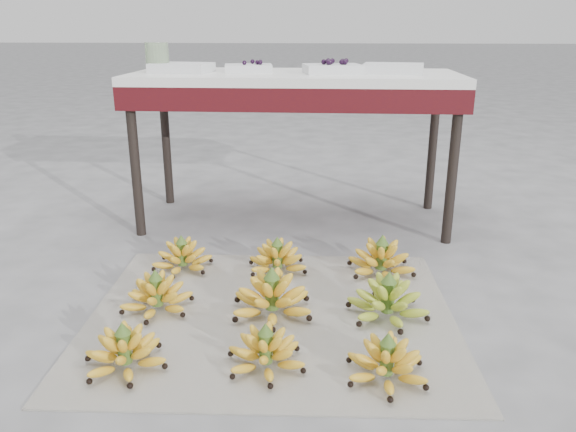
# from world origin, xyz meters

# --- Properties ---
(ground) EXTENTS (60.00, 60.00, 0.00)m
(ground) POSITION_xyz_m (0.00, 0.00, 0.00)
(ground) COLOR #5B5B5D
(ground) RESTS_ON ground
(newspaper_mat) EXTENTS (1.29, 1.10, 0.01)m
(newspaper_mat) POSITION_xyz_m (-0.09, 0.03, 0.00)
(newspaper_mat) COLOR silver
(newspaper_mat) RESTS_ON ground
(bunch_front_left) EXTENTS (0.32, 0.32, 0.15)m
(bunch_front_left) POSITION_xyz_m (-0.49, -0.31, 0.06)
(bunch_front_left) COLOR gold
(bunch_front_left) RESTS_ON newspaper_mat
(bunch_front_center) EXTENTS (0.31, 0.31, 0.14)m
(bunch_front_center) POSITION_xyz_m (-0.08, -0.28, 0.06)
(bunch_front_center) COLOR gold
(bunch_front_center) RESTS_ON newspaper_mat
(bunch_front_right) EXTENTS (0.24, 0.24, 0.15)m
(bunch_front_right) POSITION_xyz_m (0.27, -0.31, 0.06)
(bunch_front_right) COLOR gold
(bunch_front_right) RESTS_ON newspaper_mat
(bunch_mid_left) EXTENTS (0.31, 0.31, 0.15)m
(bunch_mid_left) POSITION_xyz_m (-0.50, 0.04, 0.06)
(bunch_mid_left) COLOR gold
(bunch_mid_left) RESTS_ON newspaper_mat
(bunch_mid_center) EXTENTS (0.32, 0.32, 0.18)m
(bunch_mid_center) POSITION_xyz_m (-0.09, 0.04, 0.07)
(bunch_mid_center) COLOR gold
(bunch_mid_center) RESTS_ON newspaper_mat
(bunch_mid_right) EXTENTS (0.36, 0.36, 0.17)m
(bunch_mid_right) POSITION_xyz_m (0.30, 0.05, 0.06)
(bunch_mid_right) COLOR olive
(bunch_mid_right) RESTS_ON newspaper_mat
(bunch_back_left) EXTENTS (0.26, 0.26, 0.15)m
(bunch_back_left) POSITION_xyz_m (-0.50, 0.39, 0.06)
(bunch_back_left) COLOR gold
(bunch_back_left) RESTS_ON newspaper_mat
(bunch_back_center) EXTENTS (0.31, 0.31, 0.15)m
(bunch_back_center) POSITION_xyz_m (-0.11, 0.39, 0.06)
(bunch_back_center) COLOR gold
(bunch_back_center) RESTS_ON newspaper_mat
(bunch_back_right) EXTENTS (0.35, 0.35, 0.17)m
(bunch_back_right) POSITION_xyz_m (0.31, 0.40, 0.06)
(bunch_back_right) COLOR gold
(bunch_back_right) RESTS_ON newspaper_mat
(vendor_table) EXTENTS (1.55, 0.62, 0.74)m
(vendor_table) POSITION_xyz_m (-0.08, 1.04, 0.66)
(vendor_table) COLOR black
(vendor_table) RESTS_ON ground
(tray_far_left) EXTENTS (0.30, 0.23, 0.04)m
(tray_far_left) POSITION_xyz_m (-0.61, 1.01, 0.76)
(tray_far_left) COLOR silver
(tray_far_left) RESTS_ON vendor_table
(tray_left) EXTENTS (0.24, 0.19, 0.06)m
(tray_left) POSITION_xyz_m (-0.30, 1.06, 0.76)
(tray_left) COLOR silver
(tray_left) RESTS_ON vendor_table
(tray_right) EXTENTS (0.29, 0.23, 0.07)m
(tray_right) POSITION_xyz_m (0.10, 1.00, 0.77)
(tray_right) COLOR silver
(tray_right) RESTS_ON vendor_table
(tray_far_right) EXTENTS (0.30, 0.24, 0.04)m
(tray_far_right) POSITION_xyz_m (0.38, 1.04, 0.76)
(tray_far_right) COLOR silver
(tray_far_right) RESTS_ON vendor_table
(glass_jar) EXTENTS (0.13, 0.13, 0.14)m
(glass_jar) POSITION_xyz_m (-0.73, 1.02, 0.81)
(glass_jar) COLOR beige
(glass_jar) RESTS_ON vendor_table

